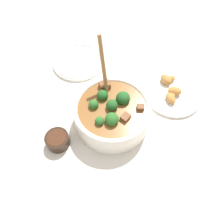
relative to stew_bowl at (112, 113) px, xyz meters
name	(u,v)px	position (x,y,z in m)	size (l,w,h in m)	color
ground_plane	(112,121)	(0.00, 0.00, -0.05)	(4.00, 4.00, 0.00)	silver
stew_bowl	(112,113)	(0.00, 0.00, 0.00)	(0.24, 0.24, 0.25)	white
condiment_bowl	(58,140)	(0.16, -0.09, -0.03)	(0.07, 0.07, 0.04)	black
empty_plate	(78,61)	(-0.14, -0.26, -0.04)	(0.20, 0.20, 0.02)	white
food_plate	(172,93)	(-0.21, 0.11, -0.04)	(0.19, 0.19, 0.04)	white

